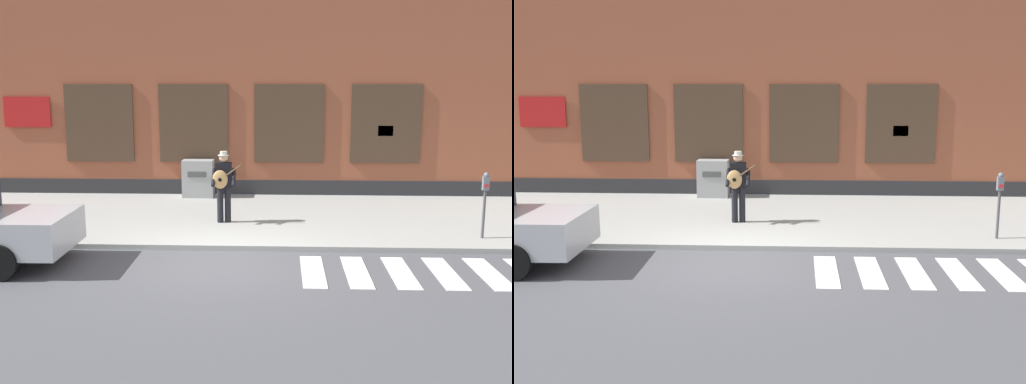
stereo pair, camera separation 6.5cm
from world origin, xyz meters
The scene contains 7 objects.
ground_plane centered at (0.00, 0.00, 0.00)m, with size 160.00×160.00×0.00m, color #4C4C51.
sidewalk centered at (0.00, 3.79, 0.06)m, with size 28.00×5.78×0.11m.
building_backdrop centered at (0.00, 8.67, 3.92)m, with size 28.00×4.06×7.84m.
crosswalk centered at (4.18, -0.40, 0.01)m, with size 5.20×1.90×0.01m.
busker centered at (-0.18, 2.99, 1.08)m, with size 0.72×0.54×1.71m.
parking_meter centered at (5.55, 1.76, 1.05)m, with size 0.13×0.11×1.44m.
utility_box centered at (-1.24, 6.23, 0.65)m, with size 0.90×0.56×1.09m.
Camera 1 is at (1.20, -10.98, 3.42)m, focal length 42.00 mm.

